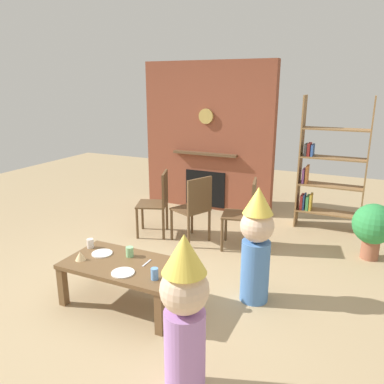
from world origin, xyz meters
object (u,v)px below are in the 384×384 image
paper_cup_near_left (177,261)px  dining_chair_middle (195,206)px  paper_cup_near_right (130,252)px  birthday_cake_slice (80,256)px  paper_plate_rear (102,253)px  paper_cup_center (155,274)px  child_in_pink (256,242)px  paper_plate_front (123,273)px  potted_plant_tall (373,226)px  bookshelf (326,171)px  dining_chair_left (158,199)px  dining_chair_right (246,210)px  coffee_table (125,269)px  child_with_cone_hat (185,313)px  paper_cup_far_left (90,243)px

paper_cup_near_left → dining_chair_middle: 1.54m
paper_cup_near_right → birthday_cake_slice: paper_cup_near_right is taller
paper_plate_rear → dining_chair_middle: 1.58m
paper_cup_center → child_in_pink: child_in_pink is taller
paper_cup_near_right → paper_plate_front: bearing=-66.4°
paper_plate_rear → potted_plant_tall: (2.43, 2.00, -0.01)m
bookshelf → potted_plant_tall: bookshelf is taller
bookshelf → potted_plant_tall: (0.66, -0.82, -0.44)m
bookshelf → birthday_cake_slice: size_ratio=19.00×
paper_plate_rear → dining_chair_left: bearing=99.6°
paper_plate_rear → dining_chair_right: (0.96, 1.66, 0.08)m
child_in_pink → potted_plant_tall: size_ratio=1.67×
coffee_table → child_with_cone_hat: child_with_cone_hat is taller
bookshelf → paper_cup_near_right: size_ratio=19.24×
paper_cup_far_left → paper_plate_front: (0.62, -0.32, -0.04)m
dining_chair_middle → paper_cup_near_right: bearing=113.9°
dining_chair_right → potted_plant_tall: dining_chair_right is taller
paper_plate_rear → child_with_cone_hat: 1.55m
paper_plate_rear → child_in_pink: size_ratio=0.18×
coffee_table → child_with_cone_hat: size_ratio=0.99×
bookshelf → child_with_cone_hat: bookshelf is taller
paper_plate_front → child_in_pink: 1.26m
paper_cup_near_left → paper_cup_near_right: 0.51m
bookshelf → child_in_pink: bearing=-99.0°
coffee_table → paper_cup_center: paper_cup_center is taller
coffee_table → paper_plate_front: 0.22m
paper_plate_rear → child_with_cone_hat: (1.30, -0.81, 0.18)m
paper_cup_near_right → paper_plate_rear: 0.29m
bookshelf → paper_cup_near_right: 3.15m
child_with_cone_hat → bookshelf: bearing=-60.6°
coffee_table → dining_chair_middle: size_ratio=1.28×
dining_chair_left → dining_chair_middle: 0.58m
bookshelf → dining_chair_right: bookshelf is taller
dining_chair_middle → child_with_cone_hat: bearing=137.8°
dining_chair_middle → dining_chair_right: size_ratio=1.00×
paper_cup_near_right → paper_cup_center: size_ratio=0.96×
bookshelf → dining_chair_middle: bookshelf is taller
child_in_pink → potted_plant_tall: 1.81m
paper_plate_rear → bookshelf: bearing=57.7°
paper_plate_front → coffee_table: bearing=120.8°
paper_cup_near_right → potted_plant_tall: size_ratio=0.14×
coffee_table → potted_plant_tall: potted_plant_tall is taller
paper_cup_far_left → coffee_table: bearing=-15.3°
dining_chair_middle → dining_chair_right: same height
paper_cup_center → child_in_pink: size_ratio=0.09×
paper_cup_center → paper_plate_rear: 0.76m
paper_cup_near_right → paper_plate_rear: (-0.28, -0.07, -0.04)m
dining_chair_middle → potted_plant_tall: dining_chair_middle is taller
paper_cup_near_left → paper_cup_far_left: paper_cup_near_left is taller
paper_cup_near_right → child_in_pink: size_ratio=0.09×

